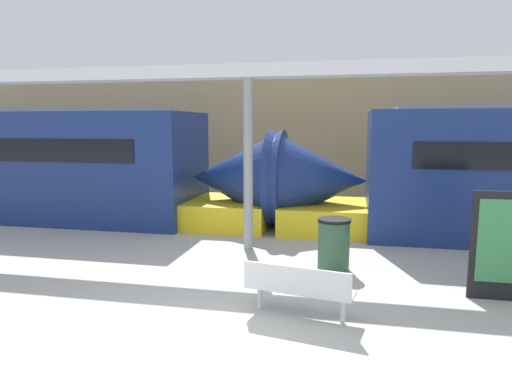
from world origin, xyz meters
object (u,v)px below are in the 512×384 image
(train_right, at_px, (18,166))
(trash_bin, at_px, (334,244))
(bench_near, at_px, (298,286))
(support_column_near, at_px, (248,165))
(poster_board, at_px, (512,246))

(train_right, height_order, trash_bin, train_right)
(bench_near, bearing_deg, support_column_near, 124.50)
(train_right, xyz_separation_m, poster_board, (12.43, -4.43, -0.63))
(train_right, relative_size, bench_near, 9.93)
(trash_bin, bearing_deg, bench_near, -99.64)
(bench_near, height_order, trash_bin, trash_bin)
(trash_bin, relative_size, support_column_near, 0.27)
(bench_near, height_order, support_column_near, support_column_near)
(train_right, distance_m, bench_near, 10.95)
(poster_board, bearing_deg, support_column_near, 155.42)
(train_right, xyz_separation_m, support_column_near, (7.71, -2.27, 0.36))
(bench_near, bearing_deg, train_right, 158.86)
(train_right, height_order, bench_near, train_right)
(trash_bin, relative_size, poster_board, 0.57)
(train_right, distance_m, poster_board, 13.21)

